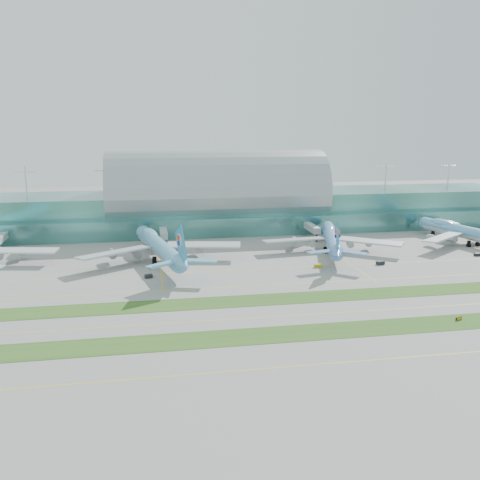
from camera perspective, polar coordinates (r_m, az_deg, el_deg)
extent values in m
plane|color=gray|center=(177.38, 3.13, -6.57)|extent=(700.00, 700.00, 0.00)
cube|color=#3D7A75|center=(299.66, -2.51, 3.19)|extent=(340.00, 42.00, 20.00)
cube|color=#3D7A75|center=(277.10, -1.85, 1.40)|extent=(340.00, 8.00, 10.00)
ellipsoid|color=#9EA5A8|center=(298.24, -2.53, 5.09)|extent=(340.00, 46.20, 16.17)
cylinder|color=white|center=(297.35, -2.55, 6.61)|extent=(0.80, 0.80, 16.00)
cube|color=#B2B7B7|center=(271.91, -24.18, 0.21)|extent=(3.50, 22.00, 3.00)
cube|color=#B2B7B7|center=(263.60, -8.18, 0.82)|extent=(3.50, 22.00, 3.00)
cylinder|color=black|center=(254.54, -8.08, -0.39)|extent=(1.00, 1.00, 4.00)
cube|color=#B2B7B7|center=(276.19, 7.56, 1.37)|extent=(3.50, 22.00, 3.00)
cylinder|color=black|center=(267.56, 8.18, 0.23)|extent=(1.00, 1.00, 4.00)
cube|color=#B2B7B7|center=(307.13, 21.03, 1.75)|extent=(3.50, 22.00, 3.00)
cylinder|color=black|center=(299.39, 21.95, 0.74)|extent=(1.00, 1.00, 4.00)
cube|color=#2D591E|center=(151.98, 5.57, -9.89)|extent=(420.00, 12.00, 0.08)
cube|color=#2D591E|center=(179.21, 2.98, -6.36)|extent=(420.00, 12.00, 0.08)
cube|color=yellow|center=(134.49, 7.91, -13.03)|extent=(420.00, 0.35, 0.01)
cube|color=yellow|center=(164.58, 4.25, -8.11)|extent=(420.00, 0.35, 0.01)
cube|color=yellow|center=(194.09, 1.92, -4.89)|extent=(420.00, 0.35, 0.01)
cube|color=yellow|center=(214.79, 0.70, -3.18)|extent=(420.00, 0.35, 0.01)
cube|color=silver|center=(240.76, -22.26, -1.05)|extent=(30.19, 12.65, 1.19)
cylinder|color=gray|center=(246.49, -23.23, -1.33)|extent=(4.32, 5.93, 3.32)
cylinder|color=#61ACD7|center=(228.85, -8.61, -0.69)|extent=(19.80, 65.64, 6.57)
ellipsoid|color=#61ACD7|center=(246.02, -9.62, 0.62)|extent=(10.17, 20.82, 4.68)
cone|color=#61ACD7|center=(262.70, -10.40, 0.92)|extent=(7.51, 6.52, 6.57)
cone|color=#61ACD7|center=(193.64, -6.08, -2.61)|extent=(8.05, 10.60, 6.24)
cube|color=silver|center=(223.49, -13.24, -1.30)|extent=(30.86, 24.29, 1.29)
cylinder|color=gray|center=(230.21, -12.26, -1.43)|extent=(4.71, 6.44, 3.60)
cube|color=silver|center=(231.89, -3.90, -0.51)|extent=(32.69, 13.51, 1.29)
cylinder|color=gray|center=(236.36, -5.42, -0.85)|extent=(4.71, 6.44, 3.60)
cube|color=#2C8EC4|center=(194.03, -6.29, -0.56)|extent=(3.46, 13.76, 15.27)
cylinder|color=white|center=(194.68, -6.39, -0.04)|extent=(1.97, 5.17, 5.08)
cylinder|color=black|center=(253.71, -9.88, -0.59)|extent=(1.91, 1.91, 3.18)
cylinder|color=black|center=(225.29, -9.11, -2.19)|extent=(1.91, 1.91, 3.18)
cylinder|color=black|center=(226.70, -7.54, -2.05)|extent=(1.91, 1.91, 3.18)
cylinder|color=#6297D8|center=(247.77, 9.74, 0.12)|extent=(21.88, 58.60, 5.92)
ellipsoid|color=#6297D8|center=(263.66, 9.52, 1.22)|extent=(10.33, 18.86, 4.22)
cone|color=#6297D8|center=(278.99, 9.31, 1.49)|extent=(7.00, 6.21, 5.92)
cone|color=#6297D8|center=(215.00, 10.34, -1.45)|extent=(7.76, 9.81, 5.63)
cube|color=silver|center=(245.35, 5.76, 0.02)|extent=(29.27, 10.22, 1.17)
cylinder|color=#999DA2|center=(250.86, 6.74, -0.20)|extent=(4.56, 5.94, 3.25)
cube|color=silver|center=(247.82, 13.74, -0.15)|extent=(27.05, 23.27, 1.17)
cylinder|color=#999DA2|center=(252.67, 12.59, -0.32)|extent=(4.56, 5.94, 3.25)
cube|color=teal|center=(215.53, 10.36, 0.22)|extent=(3.98, 12.24, 13.77)
cylinder|color=silver|center=(216.18, 10.35, 0.65)|extent=(2.08, 4.65, 4.59)
cylinder|color=black|center=(270.65, 9.40, 0.20)|extent=(1.72, 1.72, 2.87)
cylinder|color=black|center=(244.81, 9.10, -1.06)|extent=(1.72, 1.72, 2.87)
cylinder|color=black|center=(245.23, 10.43, -1.09)|extent=(1.72, 1.72, 2.87)
cylinder|color=#5FA3D2|center=(280.38, 23.13, 0.73)|extent=(19.85, 59.86, 6.01)
ellipsoid|color=#5FA3D2|center=(291.63, 20.78, 1.66)|extent=(9.81, 19.10, 4.28)
cone|color=#5FA3D2|center=(303.01, 18.72, 1.86)|extent=(6.97, 6.11, 6.01)
cube|color=silver|center=(266.81, 20.84, 0.28)|extent=(27.92, 22.82, 1.18)
cylinder|color=gray|center=(273.87, 20.70, 0.15)|extent=(4.45, 5.95, 3.30)
cylinder|color=black|center=(296.96, 19.89, 0.70)|extent=(1.75, 1.75, 2.91)
cylinder|color=black|center=(276.56, 23.22, -0.37)|extent=(1.75, 1.75, 2.91)
cylinder|color=black|center=(280.78, 24.03, -0.27)|extent=(1.75, 1.75, 2.91)
cube|color=black|center=(206.26, -9.73, -3.82)|extent=(3.23, 2.48, 1.39)
cube|color=black|center=(219.13, -9.35, -2.84)|extent=(2.91, 1.75, 1.46)
cube|color=#C3B00B|center=(220.63, 8.32, -2.72)|extent=(3.10, 1.60, 1.30)
cube|color=black|center=(229.94, 14.74, -2.37)|extent=(3.60, 2.54, 1.48)
cube|color=black|center=(259.35, 23.99, -1.41)|extent=(2.77, 1.80, 1.28)
cube|color=black|center=(173.66, 22.30, -7.75)|extent=(2.42, 0.98, 1.04)
cube|color=orange|center=(173.56, 22.35, -7.76)|extent=(2.00, 0.68, 0.76)
cylinder|color=black|center=(173.12, 22.11, -7.89)|extent=(0.11, 0.11, 0.47)
cylinder|color=black|center=(174.38, 22.48, -7.78)|extent=(0.11, 0.11, 0.47)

